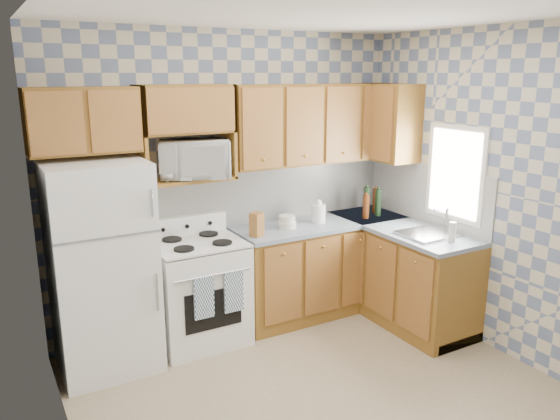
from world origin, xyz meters
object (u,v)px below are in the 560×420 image
object	(u,v)px
stove_body	(199,293)
electric_kettle	(318,213)
refrigerator	(102,268)
microwave	(194,159)

from	to	relation	value
stove_body	electric_kettle	size ratio (longest dim) A/B	5.17
stove_body	electric_kettle	bearing A→B (deg)	0.39
refrigerator	microwave	xyz separation A→B (m)	(0.86, 0.16, 0.77)
refrigerator	microwave	bearing A→B (deg)	10.80
refrigerator	microwave	world-z (taller)	microwave
refrigerator	electric_kettle	bearing A→B (deg)	0.93
electric_kettle	stove_body	bearing A→B (deg)	-179.61
stove_body	microwave	bearing A→B (deg)	66.80
stove_body	microwave	xyz separation A→B (m)	(0.06, 0.14, 1.16)
refrigerator	electric_kettle	world-z (taller)	refrigerator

